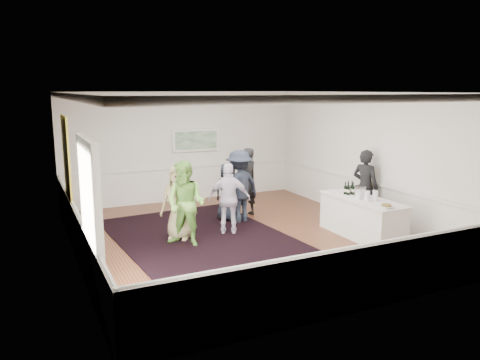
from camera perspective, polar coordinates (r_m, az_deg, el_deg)
name	(u,v)px	position (r m, az deg, el deg)	size (l,w,h in m)	color
floor	(241,237)	(10.56, 0.09, -6.96)	(8.00, 8.00, 0.00)	brown
ceiling	(241,92)	(10.05, 0.10, 10.67)	(7.00, 8.00, 0.02)	white
wall_left	(71,180)	(9.27, -19.86, 0.03)	(0.02, 8.00, 3.20)	white
wall_right	(367,157)	(12.09, 15.28, 2.73)	(0.02, 8.00, 3.20)	white
wall_back	(183,147)	(13.87, -7.02, 4.06)	(7.00, 0.02, 3.20)	white
wall_front	(361,208)	(6.86, 14.58, -3.34)	(7.00, 0.02, 3.20)	white
wainscoting	(241,215)	(10.42, 0.09, -4.34)	(7.00, 8.00, 1.00)	white
mirror	(67,160)	(10.52, -20.38, 2.34)	(0.05, 1.25, 1.85)	yellow
doorway	(89,213)	(7.46, -17.89, -3.82)	(0.10, 1.78, 2.56)	white
landscape_painting	(196,140)	(13.93, -5.40, 4.86)	(1.44, 0.06, 0.66)	white
area_rug	(198,235)	(10.73, -5.20, -6.66)	(3.50, 4.60, 0.02)	black
serving_table	(362,217)	(10.83, 14.63, -4.44)	(0.83, 2.17, 0.88)	white
bartender	(365,187)	(11.77, 15.01, -0.83)	(0.67, 0.44, 1.84)	black
guest_tan	(179,202)	(10.31, -7.44, -2.67)	(0.82, 0.53, 1.67)	tan
guest_green	(186,204)	(9.85, -6.61, -2.89)	(0.88, 0.68, 1.81)	#6EAE45
guest_lilac	(229,199)	(10.62, -1.33, -2.29)	(0.96, 0.40, 1.63)	silver
guest_dark_a	(239,186)	(11.53, -0.07, -0.78)	(1.17, 0.67, 1.81)	#1F2634
guest_dark_b	(247,182)	(12.11, 0.81, -0.25)	(0.65, 0.43, 1.79)	black
guest_navy	(228,192)	(11.72, -1.49, -1.43)	(0.72, 0.47, 1.47)	#1F2634
wine_bottles	(349,188)	(11.06, 13.19, -0.91)	(0.25, 0.21, 0.31)	black
juice_pitchers	(367,195)	(10.53, 15.22, -1.79)	(0.38, 0.35, 0.24)	#76B942
ice_bucket	(360,192)	(10.88, 14.46, -1.38)	(0.26, 0.26, 0.24)	silver
nut_bowl	(386,206)	(10.00, 17.43, -3.07)	(0.27, 0.27, 0.08)	white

